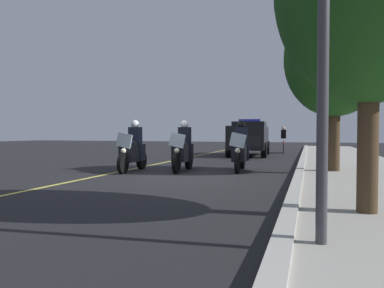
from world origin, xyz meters
The scene contains 10 objects.
ground_plane centered at (0.00, 0.00, 0.00)m, with size 80.00×80.00×0.00m, color black.
curb_strip centered at (0.00, 3.58, 0.07)m, with size 48.00×0.24×0.15m, color #B7B5AD.
sidewalk_strip centered at (0.00, 5.48, 0.05)m, with size 48.00×3.60×0.10m, color #A8A399.
lane_stripe_center centered at (0.00, -2.11, 0.00)m, with size 48.00×0.12×0.01m, color #E0D14C.
police_motorcycle_lead_left centered at (-0.65, -1.74, 0.70)m, with size 2.14×0.60×1.72m.
police_motorcycle_lead_right centered at (-1.28, -0.19, 0.70)m, with size 2.14×0.60×1.72m.
police_motorcycle_trailing centered at (-1.91, 1.64, 0.70)m, with size 2.14×0.60×1.72m.
police_suv centered at (-10.02, 0.65, 1.07)m, with size 5.01×2.31×2.05m.
cyclist_background centered at (-13.37, 2.29, 0.84)m, with size 1.76×0.33×1.69m.
tree_mid_block centered at (-1.89, 4.58, 3.60)m, with size 3.10×3.10×5.35m.
Camera 1 is at (10.08, 3.84, 1.29)m, focal length 33.55 mm.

